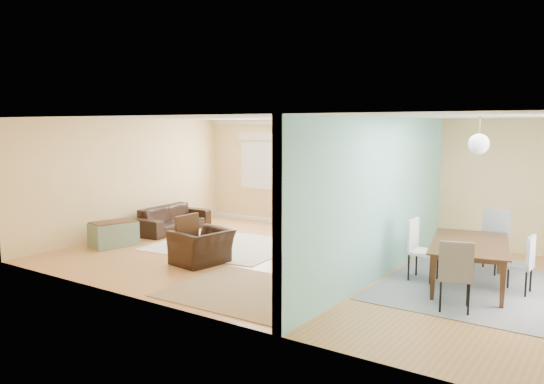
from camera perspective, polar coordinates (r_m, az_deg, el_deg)
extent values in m
plane|color=#A87941|center=(9.66, 2.95, -7.61)|extent=(9.00, 9.00, 0.00)
cube|color=#DBB875|center=(12.06, 10.41, 1.55)|extent=(9.00, 0.02, 2.60)
cube|color=#DBB875|center=(7.04, -9.76, -2.48)|extent=(9.00, 0.02, 2.60)
cube|color=#DBB875|center=(12.34, -15.18, 1.54)|extent=(0.02, 6.00, 2.60)
cube|color=white|center=(9.33, 3.06, 8.01)|extent=(9.00, 6.00, 0.02)
cube|color=#DBB875|center=(10.03, 14.56, 0.29)|extent=(0.12, 3.20, 2.60)
cube|color=#DBB875|center=(6.53, 2.90, -3.15)|extent=(0.12, 1.00, 2.60)
cube|color=#DBB875|center=(7.65, 8.45, 6.60)|extent=(0.12, 1.80, 0.40)
cube|color=white|center=(8.61, 10.47, -2.07)|extent=(0.04, 0.12, 2.20)
cube|color=white|center=(7.02, 4.53, -4.08)|extent=(0.04, 0.12, 2.20)
cube|color=white|center=(7.69, 7.95, 5.12)|extent=(0.04, 1.92, 0.12)
cube|color=#86CFC6|center=(8.71, 11.88, -0.67)|extent=(0.02, 6.00, 2.60)
cube|color=white|center=(12.72, 3.92, -1.46)|extent=(1.50, 0.24, 1.10)
cube|color=white|center=(12.62, 3.88, 1.13)|extent=(1.70, 0.30, 0.08)
cube|color=black|center=(12.82, 4.15, -1.62)|extent=(0.85, 0.02, 0.75)
cube|color=gold|center=(12.74, 3.90, -2.04)|extent=(0.85, 0.02, 0.62)
cylinder|color=#3F2518|center=(12.67, 4.18, 4.41)|extent=(0.70, 0.06, 0.70)
cylinder|color=silver|center=(12.64, 4.10, 4.41)|extent=(0.60, 0.01, 0.60)
cube|color=black|center=(12.63, 4.09, 4.86)|extent=(0.02, 0.01, 0.20)
cube|color=black|center=(12.61, 4.33, 4.40)|extent=(0.12, 0.01, 0.02)
cube|color=white|center=(13.54, -1.51, 3.34)|extent=(0.90, 0.03, 1.30)
cube|color=white|center=(13.51, -1.58, 3.33)|extent=(1.00, 0.04, 1.40)
cube|color=silver|center=(13.45, -1.69, 6.00)|extent=(1.05, 0.10, 0.18)
cube|color=white|center=(12.00, 10.62, 2.71)|extent=(0.90, 0.03, 1.30)
cube|color=white|center=(11.97, 10.56, 2.70)|extent=(1.00, 0.04, 1.40)
cube|color=silver|center=(11.90, 10.55, 5.72)|extent=(1.05, 0.10, 0.18)
cylinder|color=gold|center=(8.19, 21.44, 6.57)|extent=(0.02, 0.02, 0.30)
sphere|color=white|center=(8.20, 21.35, 4.82)|extent=(0.30, 0.30, 0.30)
cube|color=silver|center=(11.01, -5.19, -5.72)|extent=(2.97, 2.64, 0.01)
cube|color=tan|center=(8.02, -2.25, -10.69)|extent=(2.44, 2.01, 0.01)
cube|color=gray|center=(8.82, 20.56, -9.48)|extent=(2.54, 3.17, 0.01)
imported|color=black|center=(12.61, -10.64, -2.84)|extent=(0.95, 2.06, 0.58)
imported|color=black|center=(9.59, -7.56, -5.87)|extent=(0.96, 1.06, 0.62)
imported|color=#06714C|center=(11.35, 9.54, -3.56)|extent=(0.83, 0.85, 0.73)
cube|color=gray|center=(11.35, -16.67, -4.37)|extent=(0.75, 1.00, 0.49)
cube|color=#3F2518|center=(11.30, -16.72, -3.09)|extent=(0.71, 0.95, 0.02)
cube|color=#A67942|center=(10.16, 12.16, -4.70)|extent=(0.51, 1.52, 0.80)
cube|color=#3F2518|center=(9.82, 9.78, -4.16)|extent=(0.01, 0.40, 0.22)
cube|color=#3F2518|center=(9.88, 9.75, -5.70)|extent=(0.01, 0.40, 0.22)
cube|color=#3F2518|center=(10.23, 10.84, -3.73)|extent=(0.01, 0.40, 0.22)
cube|color=#3F2518|center=(10.28, 10.81, -5.20)|extent=(0.01, 0.40, 0.22)
cube|color=#3F2518|center=(10.64, 11.82, -3.32)|extent=(0.01, 0.40, 0.22)
cube|color=#3F2518|center=(10.69, 11.78, -4.75)|extent=(0.01, 0.40, 0.22)
imported|color=black|center=(10.05, 12.16, -0.75)|extent=(0.28, 1.07, 0.61)
cylinder|color=white|center=(9.27, 9.47, -6.82)|extent=(0.33, 0.33, 0.48)
imported|color=#337F33|center=(9.17, 9.53, -4.05)|extent=(0.52, 0.51, 0.43)
imported|color=#3F2518|center=(8.73, 20.66, -7.33)|extent=(1.50, 2.17, 0.70)
cube|color=gray|center=(9.67, 22.40, -5.13)|extent=(0.55, 0.55, 0.05)
cube|color=gray|center=(9.61, 22.48, -3.54)|extent=(0.46, 0.15, 0.55)
cylinder|color=black|center=(9.82, 23.78, -6.59)|extent=(0.03, 0.03, 0.46)
cylinder|color=black|center=(9.49, 22.88, -7.02)|extent=(0.03, 0.03, 0.46)
cylinder|color=black|center=(9.97, 21.80, -6.30)|extent=(0.03, 0.03, 0.46)
cylinder|color=black|center=(9.64, 20.85, -6.71)|extent=(0.03, 0.03, 0.46)
cube|color=gray|center=(7.56, 19.09, -8.60)|extent=(0.53, 0.53, 0.05)
cube|color=gray|center=(7.50, 19.17, -6.71)|extent=(0.43, 0.17, 0.51)
cylinder|color=black|center=(7.46, 17.66, -10.73)|extent=(0.03, 0.03, 0.43)
cylinder|color=black|center=(7.80, 17.69, -9.96)|extent=(0.03, 0.03, 0.43)
cylinder|color=black|center=(7.47, 20.38, -10.83)|extent=(0.03, 0.03, 0.43)
cylinder|color=black|center=(7.80, 20.30, -10.05)|extent=(0.03, 0.03, 0.43)
cube|color=white|center=(8.81, 16.01, -6.23)|extent=(0.44, 0.44, 0.05)
cube|color=white|center=(8.76, 16.07, -4.60)|extent=(0.06, 0.43, 0.52)
cylinder|color=black|center=(9.09, 15.26, -7.41)|extent=(0.03, 0.03, 0.43)
cylinder|color=black|center=(8.98, 17.38, -7.66)|extent=(0.03, 0.03, 0.43)
cylinder|color=black|center=(8.77, 14.48, -7.92)|extent=(0.03, 0.03, 0.43)
cylinder|color=black|center=(8.66, 16.67, -8.19)|extent=(0.03, 0.03, 0.43)
cube|color=gray|center=(8.66, 24.91, -7.21)|extent=(0.41, 0.41, 0.05)
cube|color=gray|center=(8.61, 24.99, -5.72)|extent=(0.07, 0.39, 0.46)
cylinder|color=black|center=(8.54, 25.64, -8.99)|extent=(0.03, 0.03, 0.39)
cylinder|color=black|center=(8.60, 23.57, -8.76)|extent=(0.03, 0.03, 0.39)
cylinder|color=black|center=(8.83, 26.05, -8.48)|extent=(0.03, 0.03, 0.39)
cylinder|color=black|center=(8.89, 24.06, -8.26)|extent=(0.03, 0.03, 0.39)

